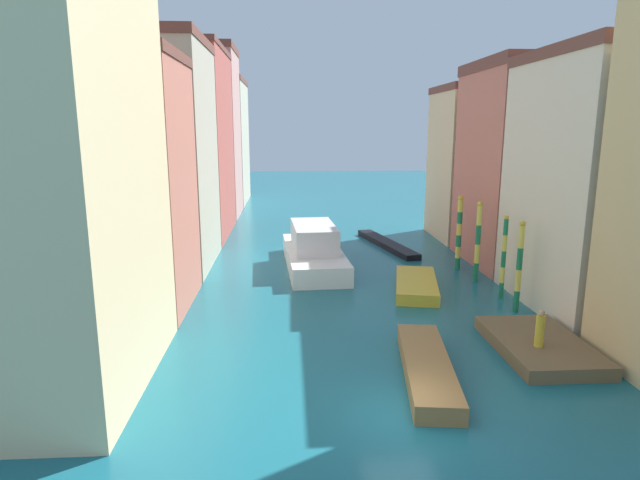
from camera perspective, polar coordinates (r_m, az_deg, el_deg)
ground_plane at (r=41.42m, az=1.75°, el=-1.05°), size 154.00×154.00×0.00m
building_left_0 at (r=20.88m, az=-28.83°, el=11.18°), size 6.98×9.99×19.16m
building_left_1 at (r=29.10m, az=-21.05°, el=5.72°), size 6.98×7.31×13.13m
building_left_2 at (r=37.40m, az=-17.20°, el=8.79°), size 6.98×9.55×15.19m
building_left_3 at (r=48.02m, az=-14.18°, el=10.11°), size 6.98×12.10×16.11m
building_left_4 at (r=58.42m, az=-12.31°, el=11.26°), size 6.98×8.64×17.69m
building_left_5 at (r=69.11m, az=-10.91°, el=10.42°), size 6.98×12.14×15.35m
building_right_1 at (r=30.87m, az=28.23°, el=5.57°), size 6.98×9.48×13.30m
building_right_2 at (r=39.06m, az=21.15°, el=7.62°), size 6.98×9.11×13.80m
building_right_3 at (r=47.26m, az=16.69°, el=7.96°), size 6.98×7.74×12.83m
waterfront_dock at (r=24.77m, az=22.63°, el=-10.48°), size 3.59×5.84×0.57m
person_on_dock at (r=23.64m, az=22.69°, el=-8.91°), size 0.36×0.36×1.58m
mooring_pole_0 at (r=28.80m, az=20.74°, el=-2.66°), size 0.31×0.31×4.82m
mooring_pole_1 at (r=30.86m, az=19.25°, el=-1.68°), size 0.27×0.27×4.75m
mooring_pole_2 at (r=33.73m, az=16.70°, el=-0.11°), size 0.34×0.34×5.05m
mooring_pole_3 at (r=36.37m, az=14.81°, el=0.86°), size 0.38×0.38×5.05m
vaporetto_white at (r=36.14m, az=-0.68°, el=-1.12°), size 4.28×10.94×2.97m
gondola_black at (r=42.86m, az=7.20°, el=-0.40°), size 3.38×10.07×0.44m
motorboat_0 at (r=31.64m, az=10.37°, el=-4.78°), size 3.51×6.46×0.67m
motorboat_1 at (r=21.28m, az=11.49°, el=-13.34°), size 2.64×7.39×0.69m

